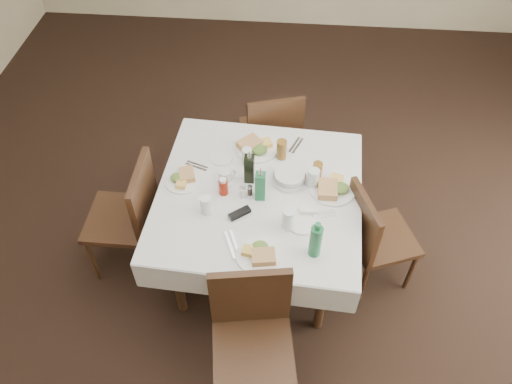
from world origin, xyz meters
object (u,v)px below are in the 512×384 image
Objects in this scene: chair_north at (272,132)px; green_bottle at (316,241)px; bread_basket at (290,177)px; ketchup_bottle at (223,187)px; water_n at (247,156)px; chair_south at (252,330)px; water_s at (289,218)px; dining_table at (259,200)px; oil_cruet_green at (260,185)px; water_e at (313,178)px; chair_west at (132,212)px; oil_cruet_dark at (249,168)px; coffee_mug at (226,177)px; water_w at (206,205)px; chair_east at (372,234)px.

chair_north is 3.37× the size of green_bottle.
ketchup_bottle is (-0.41, -0.14, 0.02)m from bread_basket.
chair_south is at bearing -83.19° from water_n.
green_bottle is (0.15, -0.18, 0.05)m from water_s.
water_n is (-0.10, 0.25, 0.14)m from dining_table.
water_e is at bearing 21.04° from oil_cruet_green.
green_bottle is (0.01, -0.52, 0.05)m from water_e.
chair_west is at bearing -170.87° from bread_basket.
oil_cruet_dark is at bearing 127.97° from green_bottle.
water_n is 0.82m from green_bottle.
oil_cruet_dark is (-0.26, 0.36, 0.04)m from water_s.
oil_cruet_green reaches higher than ketchup_bottle.
oil_cruet_dark is at bearing -177.04° from bread_basket.
bread_basket is at bearing 168.86° from water_e.
chair_south is 0.85m from oil_cruet_green.
coffee_mug is at bearing -108.12° from chair_north.
green_bottle is at bearing -51.42° from dining_table.
bread_basket is at bearing 30.84° from dining_table.
chair_north is 1.17m from water_s.
water_s is 0.37m from bread_basket.
ketchup_bottle is 0.10m from coffee_mug.
coffee_mug is at bearing -171.23° from oil_cruet_dark.
water_w is at bearing -108.04° from chair_north.
oil_cruet_dark is (0.03, -0.15, 0.05)m from water_n.
chair_north reaches higher than chair_east.
ketchup_bottle is (-0.23, 0.02, -0.05)m from oil_cruet_green.
chair_west is at bearing -173.40° from water_e.
water_s reaches higher than coffee_mug.
water_n is at bearing 158.77° from water_e.
chair_north is at bearing 98.19° from water_s.
water_s is 0.29m from oil_cruet_green.
chair_west is 7.49× the size of ketchup_bottle.
chair_north is at bearing 71.96° from water_w.
chair_south reaches higher than bread_basket.
oil_cruet_dark is at bearing 50.55° from water_w.
oil_cruet_green is at bearing 0.82° from chair_west.
coffee_mug is (-0.12, -0.18, -0.02)m from water_n.
coffee_mug is (-0.42, 0.33, -0.03)m from water_s.
dining_table is 1.44× the size of chair_west.
chair_north reaches higher than water_n.
bread_basket is 0.58m from green_bottle.
chair_north is 3.46× the size of oil_cruet_green.
green_bottle reaches higher than oil_cruet_dark.
chair_south is at bearing -108.67° from water_e.
chair_east is at bearing -20.53° from water_n.
water_w is 0.48× the size of oil_cruet_dark.
dining_table is 9.92× the size of water_e.
chair_south reaches higher than water_s.
oil_cruet_green reaches higher than water_s.
green_bottle is (0.35, -0.44, 0.20)m from dining_table.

